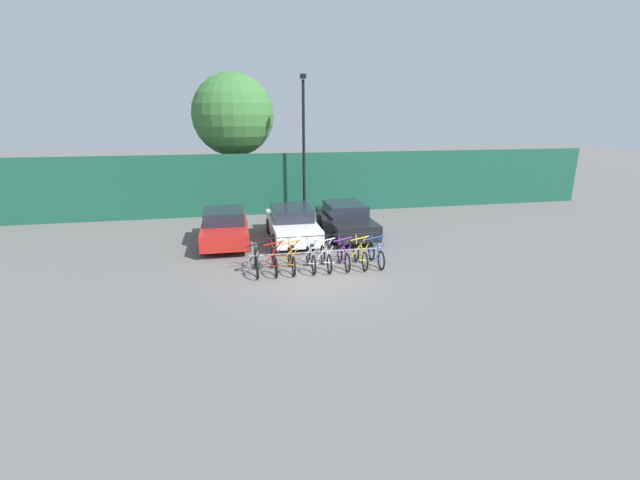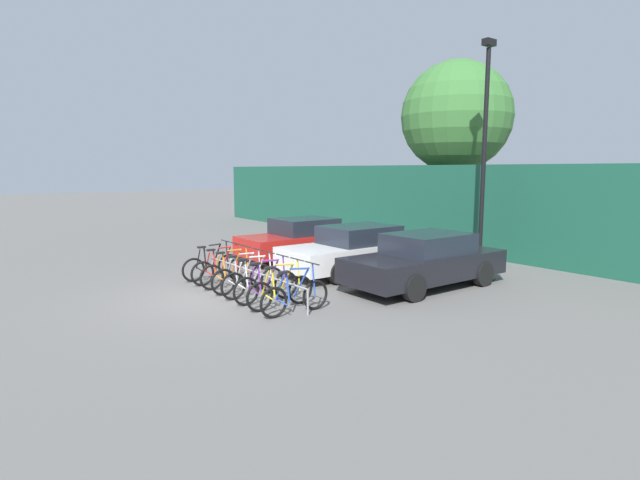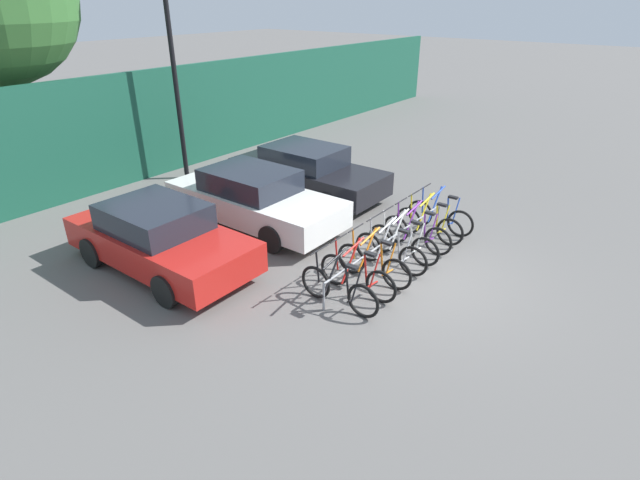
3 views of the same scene
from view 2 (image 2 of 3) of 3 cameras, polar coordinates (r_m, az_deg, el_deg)
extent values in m
plane|color=#605E5B|center=(12.30, -10.78, -6.31)|extent=(120.00, 120.00, 0.00)
cube|color=#19513D|center=(18.23, 17.05, 3.22)|extent=(36.00, 0.16, 3.19)
cylinder|color=gray|center=(12.33, -7.68, -3.58)|extent=(4.66, 0.04, 0.04)
cylinder|color=gray|center=(14.43, -12.16, -3.09)|extent=(0.04, 0.04, 0.55)
cylinder|color=gray|center=(10.47, -1.40, -7.16)|extent=(0.04, 0.04, 0.55)
torus|color=black|center=(13.94, -14.27, -3.33)|extent=(0.06, 0.66, 0.66)
torus|color=black|center=(14.36, -10.39, -2.88)|extent=(0.06, 0.66, 0.66)
cylinder|color=black|center=(14.14, -11.76, -1.76)|extent=(0.60, 0.04, 0.76)
cylinder|color=black|center=(14.07, -11.99, -0.54)|extent=(0.68, 0.04, 0.16)
cylinder|color=black|center=(14.02, -12.99, -2.14)|extent=(0.14, 0.04, 0.63)
cylinder|color=black|center=(13.94, -13.75, -2.12)|extent=(0.32, 0.03, 0.58)
cylinder|color=black|center=(14.02, -13.51, -3.34)|extent=(0.40, 0.03, 0.08)
cylinder|color=black|center=(14.28, -10.58, -1.54)|extent=(0.12, 0.04, 0.69)
cylinder|color=black|center=(14.20, -10.77, -0.10)|extent=(0.52, 0.03, 0.03)
cube|color=black|center=(13.93, -13.39, -0.80)|extent=(0.10, 0.22, 0.05)
torus|color=black|center=(13.39, -13.28, -3.76)|extent=(0.06, 0.66, 0.66)
torus|color=black|center=(13.83, -9.28, -3.27)|extent=(0.06, 0.66, 0.66)
cylinder|color=red|center=(13.61, -10.69, -2.12)|extent=(0.60, 0.04, 0.76)
cylinder|color=red|center=(13.54, -10.92, -0.85)|extent=(0.68, 0.04, 0.16)
cylinder|color=red|center=(13.48, -11.97, -2.51)|extent=(0.14, 0.04, 0.63)
cylinder|color=red|center=(13.40, -12.74, -2.49)|extent=(0.32, 0.03, 0.58)
cylinder|color=red|center=(13.48, -12.50, -3.77)|extent=(0.40, 0.03, 0.08)
cylinder|color=red|center=(13.75, -9.47, -1.88)|extent=(0.12, 0.04, 0.69)
cylinder|color=black|center=(13.67, -9.66, -0.39)|extent=(0.52, 0.03, 0.03)
cube|color=black|center=(13.39, -12.37, -1.12)|extent=(0.10, 0.22, 0.05)
torus|color=black|center=(12.88, -12.27, -4.19)|extent=(0.06, 0.66, 0.66)
torus|color=black|center=(13.33, -8.15, -3.67)|extent=(0.06, 0.66, 0.66)
cylinder|color=orange|center=(13.11, -9.59, -2.48)|extent=(0.60, 0.04, 0.76)
cylinder|color=orange|center=(13.03, -9.83, -1.17)|extent=(0.68, 0.04, 0.16)
cylinder|color=orange|center=(12.97, -10.91, -2.89)|extent=(0.14, 0.04, 0.63)
cylinder|color=orange|center=(12.88, -11.71, -2.88)|extent=(0.32, 0.03, 0.58)
cylinder|color=orange|center=(12.97, -11.46, -4.20)|extent=(0.40, 0.03, 0.08)
cylinder|color=orange|center=(13.25, -8.34, -2.23)|extent=(0.12, 0.04, 0.69)
cylinder|color=black|center=(13.17, -8.53, -0.69)|extent=(0.52, 0.03, 0.03)
cube|color=black|center=(12.87, -11.32, -1.45)|extent=(0.10, 0.22, 0.05)
torus|color=black|center=(12.29, -10.99, -4.74)|extent=(0.06, 0.66, 0.66)
torus|color=black|center=(12.77, -6.73, -4.17)|extent=(0.06, 0.66, 0.66)
cylinder|color=#B7B7BC|center=(12.53, -8.21, -2.94)|extent=(0.60, 0.04, 0.76)
cylinder|color=#B7B7BC|center=(12.45, -8.45, -1.56)|extent=(0.68, 0.04, 0.16)
cylinder|color=#B7B7BC|center=(12.39, -9.57, -3.38)|extent=(0.14, 0.04, 0.63)
cylinder|color=#B7B7BC|center=(12.30, -10.40, -3.36)|extent=(0.32, 0.03, 0.58)
cylinder|color=#B7B7BC|center=(12.38, -10.15, -4.74)|extent=(0.40, 0.03, 0.08)
cylinder|color=#B7B7BC|center=(12.68, -6.92, -2.67)|extent=(0.12, 0.04, 0.69)
cylinder|color=black|center=(12.60, -7.11, -1.06)|extent=(0.52, 0.03, 0.03)
cube|color=black|center=(12.29, -9.99, -1.87)|extent=(0.10, 0.22, 0.05)
torus|color=black|center=(11.83, -9.87, -5.22)|extent=(0.06, 0.66, 0.66)
torus|color=black|center=(12.32, -5.50, -4.60)|extent=(0.06, 0.66, 0.66)
cylinder|color=silver|center=(12.08, -7.01, -3.33)|extent=(0.60, 0.04, 0.76)
cylinder|color=silver|center=(11.99, -7.26, -1.91)|extent=(0.68, 0.04, 0.16)
cylinder|color=silver|center=(11.93, -8.41, -3.79)|extent=(0.14, 0.04, 0.63)
cylinder|color=silver|center=(11.83, -9.27, -3.79)|extent=(0.32, 0.03, 0.58)
cylinder|color=silver|center=(11.92, -9.01, -5.21)|extent=(0.40, 0.03, 0.08)
cylinder|color=silver|center=(12.23, -5.69, -3.04)|extent=(0.12, 0.04, 0.69)
cylinder|color=black|center=(12.15, -5.88, -1.38)|extent=(0.52, 0.03, 0.03)
cube|color=black|center=(11.82, -8.84, -2.23)|extent=(0.10, 0.22, 0.05)
torus|color=black|center=(11.30, -8.45, -5.82)|extent=(0.06, 0.66, 0.66)
torus|color=black|center=(11.81, -3.94, -5.13)|extent=(0.06, 0.66, 0.66)
cylinder|color=#752D99|center=(11.56, -5.50, -3.83)|extent=(0.60, 0.04, 0.76)
cylinder|color=#752D99|center=(11.47, -5.74, -2.34)|extent=(0.68, 0.04, 0.16)
cylinder|color=#752D99|center=(11.40, -6.94, -4.32)|extent=(0.14, 0.04, 0.63)
cylinder|color=#752D99|center=(11.30, -7.82, -4.32)|extent=(0.32, 0.03, 0.58)
cylinder|color=#752D99|center=(11.40, -7.56, -5.81)|extent=(0.40, 0.03, 0.08)
cylinder|color=#752D99|center=(11.72, -4.13, -3.52)|extent=(0.12, 0.04, 0.69)
cylinder|color=black|center=(11.63, -4.33, -1.78)|extent=(0.52, 0.03, 0.03)
cube|color=black|center=(11.29, -7.38, -2.69)|extent=(0.10, 0.22, 0.05)
torus|color=black|center=(10.78, -6.92, -6.46)|extent=(0.06, 0.66, 0.66)
torus|color=black|center=(11.32, -2.28, -5.71)|extent=(0.06, 0.66, 0.66)
cylinder|color=yellow|center=(11.05, -3.86, -4.36)|extent=(0.60, 0.04, 0.76)
cylinder|color=yellow|center=(10.96, -4.11, -2.81)|extent=(0.68, 0.04, 0.16)
cylinder|color=yellow|center=(10.89, -5.35, -4.88)|extent=(0.14, 0.04, 0.63)
cylinder|color=yellow|center=(10.79, -6.26, -4.89)|extent=(0.32, 0.03, 0.58)
cylinder|color=yellow|center=(10.89, -6.00, -6.44)|extent=(0.40, 0.03, 0.08)
cylinder|color=yellow|center=(11.22, -2.47, -4.02)|extent=(0.12, 0.04, 0.69)
cylinder|color=black|center=(11.13, -2.66, -2.21)|extent=(0.52, 0.03, 0.03)
cube|color=black|center=(10.77, -5.80, -3.18)|extent=(0.10, 0.22, 0.05)
torus|color=black|center=(10.30, -5.31, -7.13)|extent=(0.06, 0.66, 0.66)
torus|color=black|center=(10.86, -0.55, -6.29)|extent=(0.06, 0.66, 0.66)
cylinder|color=#284CB7|center=(10.58, -2.16, -4.90)|extent=(0.60, 0.04, 0.76)
cylinder|color=#284CB7|center=(10.49, -2.41, -3.29)|extent=(0.68, 0.04, 0.16)
cylinder|color=#284CB7|center=(10.41, -3.69, -5.47)|extent=(0.14, 0.04, 0.63)
cylinder|color=#284CB7|center=(10.30, -4.63, -5.48)|extent=(0.32, 0.03, 0.58)
cylinder|color=#284CB7|center=(10.41, -4.36, -7.10)|extent=(0.40, 0.03, 0.08)
cylinder|color=#284CB7|center=(10.76, -0.73, -4.55)|extent=(0.12, 0.04, 0.69)
cylinder|color=black|center=(10.66, -0.92, -2.66)|extent=(0.52, 0.03, 0.03)
cube|color=black|center=(10.29, -4.14, -3.70)|extent=(0.10, 0.22, 0.05)
cube|color=red|center=(16.80, -2.08, -0.35)|extent=(1.80, 4.26, 0.62)
cube|color=#1E232D|center=(16.79, -1.80, 1.61)|extent=(1.58, 1.96, 0.52)
cylinder|color=black|center=(18.23, -0.41, -0.46)|extent=(0.20, 0.64, 0.64)
cylinder|color=black|center=(16.90, 3.02, -1.15)|extent=(0.20, 0.64, 0.64)
cylinder|color=black|center=(16.91, -7.17, -1.19)|extent=(0.20, 0.64, 0.64)
cylinder|color=black|center=(15.46, -4.05, -2.02)|extent=(0.20, 0.64, 0.64)
cube|color=silver|center=(14.66, 4.14, -1.61)|extent=(1.80, 4.59, 0.62)
cube|color=#1E232D|center=(14.65, 4.50, 0.64)|extent=(1.58, 2.11, 0.52)
cylinder|color=black|center=(16.20, 5.72, -1.58)|extent=(0.20, 0.64, 0.64)
cylinder|color=black|center=(15.00, 10.13, -2.44)|extent=(0.20, 0.64, 0.64)
cylinder|color=black|center=(14.57, -2.05, -2.63)|extent=(0.20, 0.64, 0.64)
cylinder|color=black|center=(13.22, 2.17, -3.74)|extent=(0.20, 0.64, 0.64)
cube|color=black|center=(13.16, 11.87, -2.87)|extent=(1.80, 4.51, 0.62)
cube|color=#1E232D|center=(13.15, 12.26, -0.37)|extent=(1.58, 2.07, 0.52)
cylinder|color=black|center=(14.73, 12.73, -2.71)|extent=(0.20, 0.64, 0.64)
cylinder|color=black|center=(13.70, 18.16, -3.72)|extent=(0.20, 0.64, 0.64)
cylinder|color=black|center=(12.89, 5.11, -4.07)|extent=(0.20, 0.64, 0.64)
cylinder|color=black|center=(11.70, 10.71, -5.43)|extent=(0.20, 0.64, 0.64)
cylinder|color=black|center=(16.74, 18.21, 8.82)|extent=(0.14, 0.14, 6.72)
cube|color=black|center=(17.17, 18.76, 20.59)|extent=(0.24, 0.44, 0.20)
cylinder|color=brown|center=(21.03, 14.98, 4.28)|extent=(0.52, 0.52, 3.47)
sphere|color=#387033|center=(21.09, 15.32, 13.46)|extent=(4.36, 4.36, 4.36)
camera|label=1|loc=(15.58, -68.26, 10.33)|focal=24.00mm
camera|label=3|loc=(19.11, -33.59, 13.09)|focal=28.00mm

